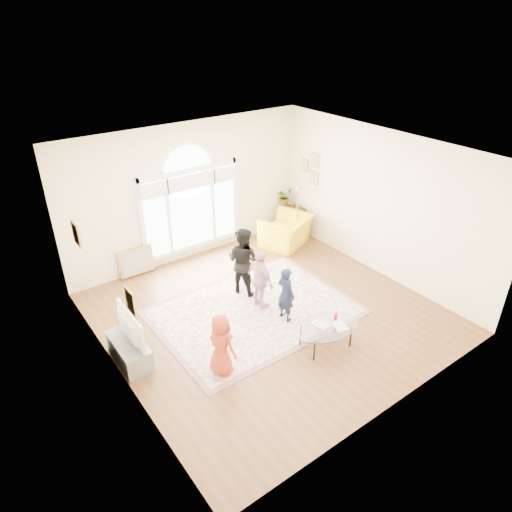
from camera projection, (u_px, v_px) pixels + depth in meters
ground at (268, 313)px, 9.04m from camera, size 6.00×6.00×0.00m
room_shell at (193, 196)px, 10.28m from camera, size 6.00×6.00×6.00m
area_rug at (254, 311)px, 9.08m from camera, size 3.60×2.60×0.02m
rug_border at (254, 311)px, 9.08m from camera, size 3.80×2.80×0.01m
tv_console at (129, 351)px, 7.73m from camera, size 0.45×1.00×0.42m
television at (126, 328)px, 7.50m from camera, size 0.16×0.98×0.57m
coffee_table at (326, 328)px, 7.99m from camera, size 1.32×0.95×0.54m
armchair at (286, 231)px, 11.41m from camera, size 1.49×1.40×0.77m
side_cabinet at (294, 220)px, 12.08m from camera, size 0.40×0.50×0.70m
floor_lamp at (298, 194)px, 11.21m from camera, size 0.28×0.28×1.51m
plant_pedestal at (284, 217)px, 12.27m from camera, size 0.20×0.20×0.70m
potted_plant at (284, 196)px, 11.99m from camera, size 0.48×0.43×0.46m
leaning_picture at (138, 275)px, 10.32m from camera, size 0.80×0.14×0.62m
child_red at (221, 344)px, 7.33m from camera, size 0.48×0.62×1.12m
child_navy at (286, 294)px, 8.60m from camera, size 0.30×0.43×1.11m
child_black at (243, 261)px, 9.37m from camera, size 0.79×0.87×1.45m
child_pink at (260, 280)px, 8.90m from camera, size 0.32×0.74×1.27m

